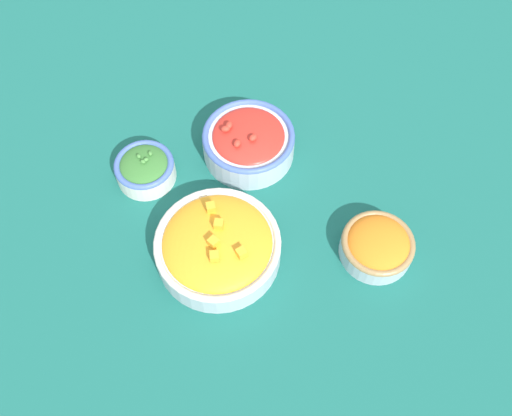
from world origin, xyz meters
TOP-DOWN VIEW (x-y plane):
  - ground_plane at (0.00, 0.00)m, footprint 3.00×3.00m
  - bowl_squash at (-0.03, 0.10)m, footprint 0.22×0.22m
  - bowl_cherry_tomatoes at (0.13, -0.07)m, footprint 0.17×0.17m
  - bowl_carrots at (-0.18, -0.13)m, footprint 0.13×0.13m
  - bowl_broccoli at (0.19, 0.12)m, footprint 0.11×0.11m

SIDE VIEW (x-z plane):
  - ground_plane at x=0.00m, z-range 0.00..0.00m
  - bowl_carrots at x=-0.18m, z-range 0.00..0.06m
  - bowl_broccoli at x=0.19m, z-range 0.00..0.06m
  - bowl_squash at x=-0.03m, z-range -0.01..0.08m
  - bowl_cherry_tomatoes at x=0.13m, z-range 0.00..0.07m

